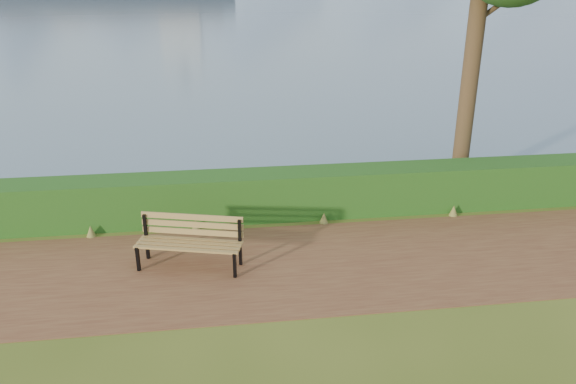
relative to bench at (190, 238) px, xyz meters
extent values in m
plane|color=#445418|center=(1.15, -0.58, -0.55)|extent=(140.00, 140.00, 0.00)
cube|color=brown|center=(1.15, -0.28, -0.54)|extent=(40.00, 3.40, 0.01)
cube|color=#154B15|center=(1.15, 2.02, -0.05)|extent=(32.00, 0.85, 1.00)
cube|color=black|center=(-0.94, -0.08, -0.31)|extent=(0.07, 0.07, 0.47)
cube|color=black|center=(-0.82, 0.36, -0.09)|extent=(0.07, 0.07, 0.90)
cube|color=black|center=(-0.88, 0.14, -0.10)|extent=(0.20, 0.54, 0.05)
cube|color=black|center=(0.76, -0.55, -0.31)|extent=(0.07, 0.07, 0.47)
cube|color=black|center=(0.89, -0.11, -0.09)|extent=(0.07, 0.07, 0.90)
cube|color=black|center=(0.83, -0.33, -0.10)|extent=(0.20, 0.54, 0.05)
cube|color=olive|center=(-0.08, -0.29, -0.07)|extent=(1.85, 0.59, 0.04)
cube|color=olive|center=(-0.04, -0.16, -0.07)|extent=(1.85, 0.59, 0.04)
cube|color=olive|center=(-0.01, -0.03, -0.07)|extent=(1.85, 0.59, 0.04)
cube|color=olive|center=(0.03, 0.10, -0.07)|extent=(1.85, 0.59, 0.04)
cube|color=olive|center=(0.04, 0.16, 0.05)|extent=(1.84, 0.55, 0.11)
cube|color=olive|center=(0.04, 0.16, 0.20)|extent=(1.84, 0.55, 0.11)
cube|color=olive|center=(0.04, 0.16, 0.35)|extent=(1.84, 0.55, 0.11)
cylinder|color=#362116|center=(6.44, 3.10, 2.96)|extent=(0.39, 0.39, 7.02)
cylinder|color=#362116|center=(6.88, 3.10, 3.75)|extent=(1.03, 0.12, 0.77)
camera|label=1|loc=(0.53, -9.22, 4.50)|focal=35.00mm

